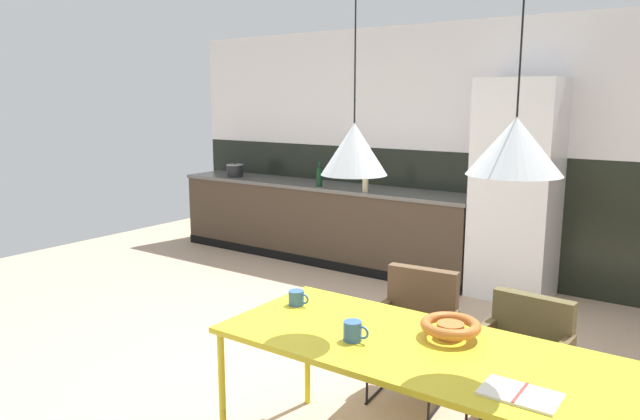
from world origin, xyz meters
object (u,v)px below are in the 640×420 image
(armchair_near_window, at_px, (415,320))
(armchair_far_side, at_px, (523,346))
(bottle_vinegar_dark, at_px, (365,182))
(mug_white_ceramic, at_px, (297,298))
(dining_table, at_px, (418,354))
(mug_dark_espresso, at_px, (353,331))
(refrigerator_column, at_px, (516,190))
(cooking_pot, at_px, (235,170))
(fruit_bowl, at_px, (450,327))
(pendant_lamp_over_table_near, at_px, (354,149))
(pendant_lamp_over_table_far, at_px, (515,146))
(bottle_oil_tall, at_px, (319,177))
(open_book, at_px, (520,394))

(armchair_near_window, distance_m, armchair_far_side, 0.68)
(armchair_far_side, relative_size, bottle_vinegar_dark, 2.80)
(mug_white_ceramic, bearing_deg, dining_table, -7.75)
(armchair_near_window, xyz_separation_m, mug_white_ceramic, (-0.36, -0.75, 0.28))
(mug_dark_espresso, bearing_deg, refrigerator_column, 94.93)
(mug_white_ceramic, distance_m, cooking_pot, 4.41)
(armchair_far_side, bearing_deg, fruit_bowl, 80.11)
(pendant_lamp_over_table_near, bearing_deg, cooking_pot, 140.41)
(pendant_lamp_over_table_far, bearing_deg, mug_dark_espresso, -166.43)
(dining_table, distance_m, cooking_pot, 5.10)
(bottle_oil_tall, bearing_deg, mug_white_ceramic, -56.58)
(open_book, relative_size, cooking_pot, 1.38)
(bottle_oil_tall, bearing_deg, mug_dark_espresso, -52.21)
(open_book, height_order, pendant_lamp_over_table_near, pendant_lamp_over_table_near)
(mug_white_ceramic, xyz_separation_m, pendant_lamp_over_table_far, (1.18, -0.08, 0.90))
(pendant_lamp_over_table_near, relative_size, pendant_lamp_over_table_far, 1.05)
(bottle_oil_tall, bearing_deg, bottle_vinegar_dark, -4.58)
(dining_table, height_order, fruit_bowl, fruit_bowl)
(cooking_pot, bearing_deg, open_book, -35.53)
(dining_table, relative_size, mug_white_ceramic, 14.93)
(bottle_oil_tall, relative_size, pendant_lamp_over_table_near, 0.26)
(refrigerator_column, height_order, fruit_bowl, refrigerator_column)
(bottle_oil_tall, bearing_deg, dining_table, -47.98)
(armchair_near_window, relative_size, mug_white_ceramic, 6.28)
(pendant_lamp_over_table_near, bearing_deg, bottle_oil_tall, 128.01)
(armchair_near_window, distance_m, mug_white_ceramic, 0.88)
(open_book, relative_size, pendant_lamp_over_table_far, 0.28)
(bottle_vinegar_dark, xyz_separation_m, pendant_lamp_over_table_far, (2.46, -2.92, 0.67))
(refrigerator_column, bearing_deg, pendant_lamp_over_table_near, -86.75)
(cooking_pot, bearing_deg, armchair_far_side, -27.42)
(armchair_near_window, distance_m, mug_dark_espresso, 1.04)
(armchair_near_window, bearing_deg, cooking_pot, -36.99)
(dining_table, bearing_deg, bottle_oil_tall, 132.02)
(dining_table, height_order, bottle_oil_tall, bottle_oil_tall)
(open_book, height_order, pendant_lamp_over_table_far, pendant_lamp_over_table_far)
(pendant_lamp_over_table_far, bearing_deg, cooking_pot, 145.60)
(cooking_pot, relative_size, pendant_lamp_over_table_far, 0.20)
(dining_table, bearing_deg, armchair_near_window, 116.91)
(open_book, bearing_deg, bottle_oil_tall, 135.24)
(mug_dark_espresso, height_order, pendant_lamp_over_table_far, pendant_lamp_over_table_far)
(armchair_near_window, distance_m, pendant_lamp_over_table_near, 1.40)
(open_book, bearing_deg, mug_white_ceramic, 166.61)
(refrigerator_column, distance_m, cooking_pot, 3.50)
(armchair_near_window, bearing_deg, mug_dark_espresso, 93.53)
(bottle_vinegar_dark, bearing_deg, refrigerator_column, 8.50)
(dining_table, xyz_separation_m, bottle_oil_tall, (-2.71, 3.00, 0.31))
(open_book, xyz_separation_m, cooking_pot, (-4.59, 3.28, 0.23))
(mug_dark_espresso, relative_size, pendant_lamp_over_table_far, 0.13)
(fruit_bowl, distance_m, mug_white_ceramic, 0.88)
(open_book, bearing_deg, fruit_bowl, 140.02)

